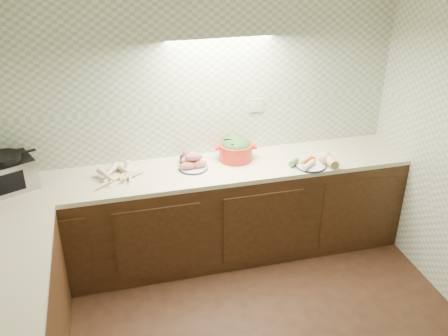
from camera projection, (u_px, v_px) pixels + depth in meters
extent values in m
cube|color=#97AA87|center=(196.00, 113.00, 4.29)|extent=(3.60, 0.05, 2.60)
cube|color=#BDB398|center=(256.00, 105.00, 4.41)|extent=(0.13, 0.01, 0.12)
cube|color=black|center=(204.00, 215.00, 4.45)|extent=(3.60, 0.60, 0.86)
cube|color=beige|center=(203.00, 171.00, 4.25)|extent=(3.60, 0.60, 0.04)
cube|color=black|center=(6.00, 174.00, 3.89)|extent=(0.49, 0.44, 0.24)
cube|color=#A3A3A8|center=(12.00, 182.00, 3.78)|extent=(0.37, 0.17, 0.24)
cube|color=black|center=(12.00, 182.00, 3.78)|extent=(0.24, 0.11, 0.16)
cylinder|color=black|center=(3.00, 158.00, 3.83)|extent=(0.34, 0.34, 0.05)
cone|color=beige|center=(124.00, 172.00, 4.13)|extent=(0.11, 0.28, 0.06)
cone|color=beige|center=(115.00, 176.00, 4.07)|extent=(0.07, 0.25, 0.05)
cone|color=beige|center=(106.00, 175.00, 4.07)|extent=(0.20, 0.24, 0.06)
cone|color=beige|center=(109.00, 182.00, 3.97)|extent=(0.19, 0.27, 0.06)
cone|color=beige|center=(137.00, 173.00, 4.12)|extent=(0.20, 0.21, 0.05)
cone|color=beige|center=(138.00, 180.00, 4.01)|extent=(0.14, 0.24, 0.05)
cone|color=beige|center=(112.00, 182.00, 3.98)|extent=(0.19, 0.24, 0.06)
cone|color=beige|center=(124.00, 172.00, 4.13)|extent=(0.11, 0.24, 0.05)
cone|color=beige|center=(137.00, 167.00, 4.17)|extent=(0.23, 0.21, 0.05)
cone|color=beige|center=(136.00, 173.00, 4.06)|extent=(0.10, 0.25, 0.06)
cone|color=beige|center=(122.00, 169.00, 4.12)|extent=(0.15, 0.25, 0.06)
cone|color=beige|center=(114.00, 169.00, 4.14)|extent=(0.19, 0.24, 0.05)
cylinder|color=#131C3A|center=(193.00, 168.00, 4.24)|extent=(0.25, 0.25, 0.01)
cylinder|color=silver|center=(193.00, 168.00, 4.24)|extent=(0.24, 0.24, 0.02)
ellipsoid|color=#CC6E6B|center=(188.00, 166.00, 4.19)|extent=(0.15, 0.10, 0.06)
ellipsoid|color=#CC6E6B|center=(199.00, 164.00, 4.22)|extent=(0.15, 0.10, 0.06)
ellipsoid|color=#CC6E6B|center=(191.00, 161.00, 4.26)|extent=(0.15, 0.10, 0.06)
ellipsoid|color=#CC6E6B|center=(188.00, 159.00, 4.21)|extent=(0.15, 0.10, 0.06)
ellipsoid|color=#CC6E6B|center=(195.00, 157.00, 4.25)|extent=(0.15, 0.10, 0.06)
ellipsoid|color=#CC6E6B|center=(193.00, 157.00, 4.18)|extent=(0.15, 0.10, 0.06)
cylinder|color=black|center=(189.00, 160.00, 4.33)|extent=(0.15, 0.15, 0.06)
sphere|color=maroon|center=(187.00, 155.00, 4.30)|extent=(0.08, 0.08, 0.08)
sphere|color=white|center=(192.00, 155.00, 4.33)|extent=(0.05, 0.05, 0.05)
cylinder|color=red|center=(236.00, 151.00, 4.37)|extent=(0.35, 0.35, 0.15)
cube|color=red|center=(217.00, 148.00, 4.34)|extent=(0.05, 0.07, 0.02)
cube|color=red|center=(254.00, 147.00, 4.36)|extent=(0.05, 0.07, 0.02)
ellipsoid|color=#396B2A|center=(236.00, 145.00, 4.34)|extent=(0.27, 0.27, 0.15)
cylinder|color=#131C3A|center=(311.00, 166.00, 4.28)|extent=(0.27, 0.27, 0.01)
cylinder|color=silver|center=(311.00, 165.00, 4.28)|extent=(0.25, 0.25, 0.02)
cone|color=orange|center=(305.00, 161.00, 4.29)|extent=(0.15, 0.10, 0.03)
cone|color=orange|center=(307.00, 162.00, 4.28)|extent=(0.13, 0.13, 0.03)
cone|color=orange|center=(310.00, 162.00, 4.28)|extent=(0.15, 0.08, 0.03)
cone|color=orange|center=(308.00, 159.00, 4.29)|extent=(0.14, 0.12, 0.03)
cone|color=orange|center=(309.00, 160.00, 4.29)|extent=(0.15, 0.09, 0.03)
cylinder|color=silver|center=(309.00, 165.00, 4.22)|extent=(0.16, 0.14, 0.04)
cylinder|color=#447932|center=(294.00, 162.00, 4.27)|extent=(0.11, 0.10, 0.05)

